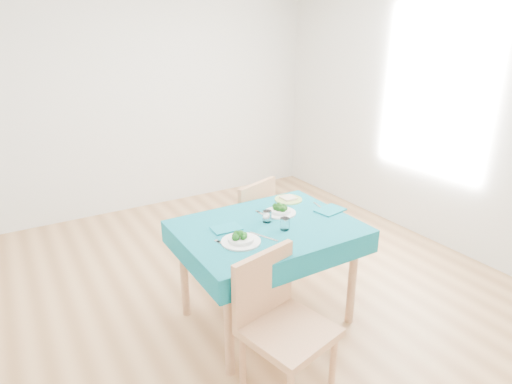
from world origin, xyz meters
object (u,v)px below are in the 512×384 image
chair_far (239,210)px  bowl_far (280,209)px  chair_near (289,311)px  bowl_near (241,237)px  side_plate (288,199)px  table (267,273)px

chair_far → bowl_far: bearing=69.9°
chair_near → bowl_far: size_ratio=4.82×
bowl_near → bowl_far: 0.54m
chair_near → bowl_far: (0.47, 0.78, 0.23)m
chair_near → chair_far: (0.48, 1.42, -0.01)m
bowl_near → side_plate: bowl_near is taller
table → bowl_far: (0.19, 0.13, 0.41)m
chair_near → chair_far: chair_near is taller
chair_far → table: bearing=56.1°
table → side_plate: (0.40, 0.32, 0.38)m
table → chair_far: (0.20, 0.77, 0.18)m
chair_far → bowl_far: size_ratio=4.74×
table → side_plate: bearing=38.4°
side_plate → table: bearing=-141.6°
side_plate → chair_near: bearing=-124.8°
bowl_far → side_plate: bearing=42.0°
chair_near → chair_far: bearing=59.0°
chair_near → side_plate: (0.68, 0.97, 0.20)m
chair_far → chair_near: bearing=52.3°
bowl_near → side_plate: size_ratio=1.17×
table → chair_near: size_ratio=1.06×
table → chair_far: chair_far is taller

